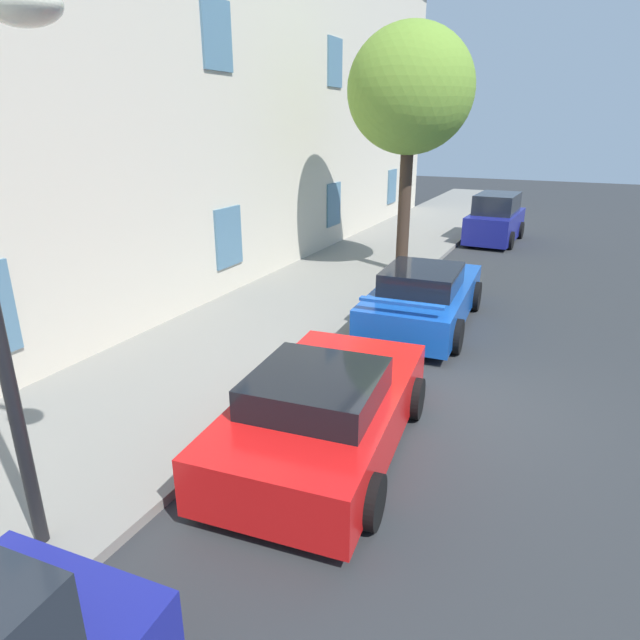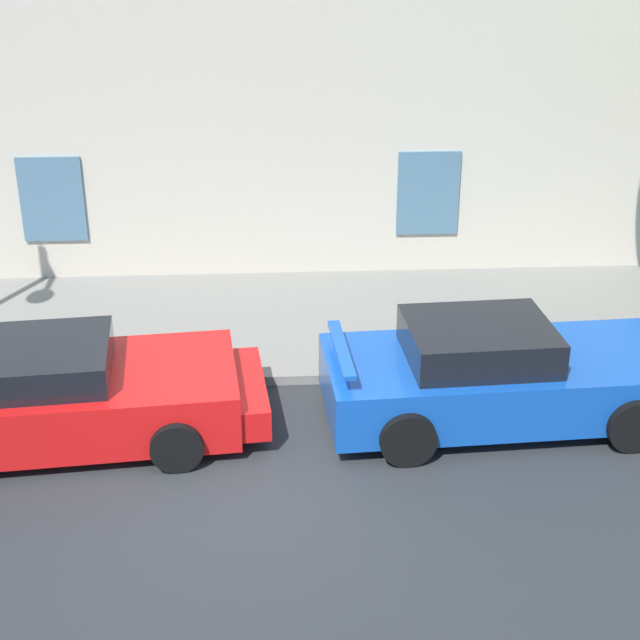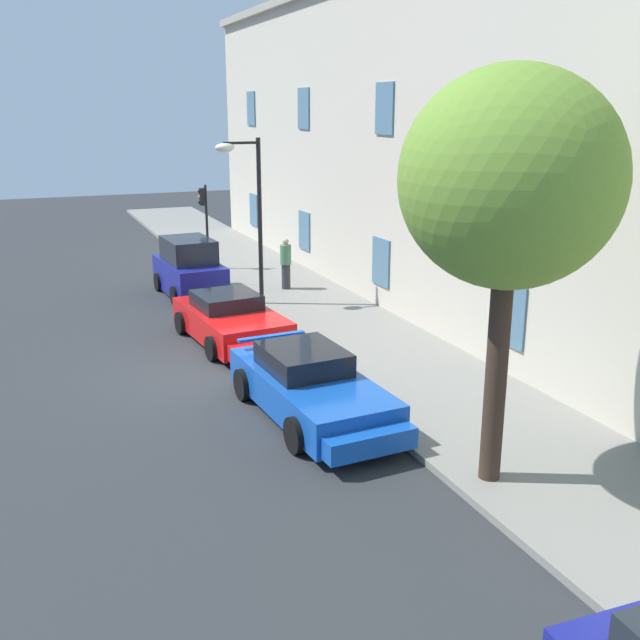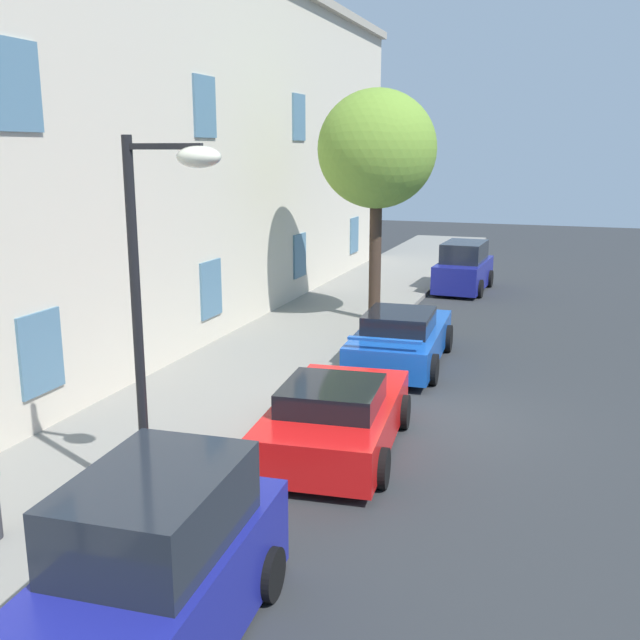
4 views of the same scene
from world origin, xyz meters
name	(u,v)px [view 4 (image 4 of 4)]	position (x,y,z in m)	size (l,w,h in m)	color
ground_plane	(428,417)	(0.00, 0.00, 0.00)	(80.00, 80.00, 0.00)	#2B2D30
sidewalk	(225,390)	(0.00, 4.46, 0.07)	(60.00, 4.07, 0.14)	gray
building_facade	(41,149)	(0.00, 8.83, 5.19)	(41.11, 5.16, 10.35)	beige
sportscar_red_lead	(338,415)	(-1.95, 1.26, 0.58)	(4.72, 2.56, 1.31)	red
sportscar_yellow_flank	(402,338)	(3.64, 1.37, 0.62)	(5.16, 2.36, 1.39)	#144CB2
hatchback_parked	(464,269)	(13.67, 1.35, 0.84)	(3.85, 1.93, 1.83)	navy
hatchback_distant	(159,570)	(-7.70, 1.36, 0.89)	(3.71, 2.05, 1.98)	navy
tree_near_kerb	(377,150)	(7.38, 3.11, 5.16)	(3.45, 3.45, 6.76)	#38281E
street_lamp	(162,256)	(-5.18, 2.69, 3.79)	(0.44, 1.42, 5.23)	black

